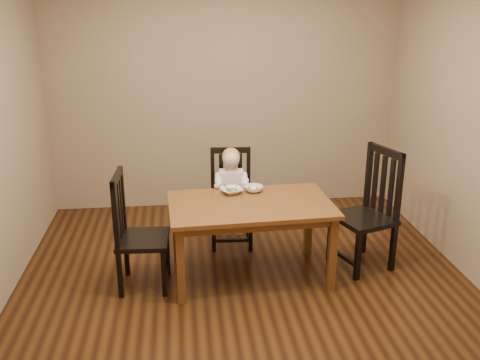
{
  "coord_description": "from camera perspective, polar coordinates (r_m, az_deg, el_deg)",
  "views": [
    {
      "loc": [
        -0.51,
        -4.1,
        2.4
      ],
      "look_at": [
        -0.02,
        0.25,
        0.89
      ],
      "focal_mm": 40.0,
      "sensor_mm": 36.0,
      "label": 1
    }
  ],
  "objects": [
    {
      "name": "toddler",
      "position": [
        5.28,
        -0.94,
        -0.85
      ],
      "size": [
        0.33,
        0.41,
        0.54
      ],
      "primitive_type": null,
      "rotation": [
        0.0,
        0.0,
        3.08
      ],
      "color": "white",
      "rests_on": "chair_child"
    },
    {
      "name": "room",
      "position": [
        4.26,
        0.63,
        4.75
      ],
      "size": [
        4.01,
        4.01,
        2.71
      ],
      "color": "#42250E",
      "rests_on": "ground"
    },
    {
      "name": "chair_right",
      "position": [
        5.04,
        13.55,
        -3.25
      ],
      "size": [
        0.6,
        0.61,
        1.12
      ],
      "rotation": [
        0.0,
        0.0,
        1.91
      ],
      "color": "black",
      "rests_on": "room"
    },
    {
      "name": "bowl_veg",
      "position": [
        4.89,
        1.47,
        -0.94
      ],
      "size": [
        0.18,
        0.18,
        0.05
      ],
      "primitive_type": "imported",
      "rotation": [
        0.0,
        0.0,
        -0.04
      ],
      "color": "silver",
      "rests_on": "dining_table"
    },
    {
      "name": "chair_child",
      "position": [
        5.38,
        -0.95,
        -2.07
      ],
      "size": [
        0.44,
        0.42,
        0.97
      ],
      "rotation": [
        0.0,
        0.0,
        3.08
      ],
      "color": "black",
      "rests_on": "room"
    },
    {
      "name": "bowl_peas",
      "position": [
        4.85,
        -0.92,
        -1.15
      ],
      "size": [
        0.24,
        0.24,
        0.05
      ],
      "primitive_type": "imported",
      "rotation": [
        0.0,
        0.0,
        0.29
      ],
      "color": "silver",
      "rests_on": "dining_table"
    },
    {
      "name": "dining_table",
      "position": [
        4.67,
        1.13,
        -3.39
      ],
      "size": [
        1.45,
        0.92,
        0.7
      ],
      "rotation": [
        0.0,
        0.0,
        0.05
      ],
      "color": "#523513",
      "rests_on": "room"
    },
    {
      "name": "fork",
      "position": [
        4.82,
        -1.35,
        -1.02
      ],
      "size": [
        0.06,
        0.12,
        0.05
      ],
      "rotation": [
        0.0,
        0.0,
        0.44
      ],
      "color": "silver",
      "rests_on": "bowl_peas"
    },
    {
      "name": "chair_left",
      "position": [
        4.64,
        -10.99,
        -5.62
      ],
      "size": [
        0.45,
        0.47,
        1.03
      ],
      "rotation": [
        0.0,
        0.0,
        -1.63
      ],
      "color": "black",
      "rests_on": "room"
    }
  ]
}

